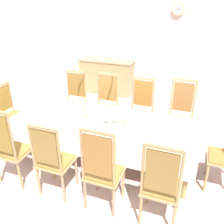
# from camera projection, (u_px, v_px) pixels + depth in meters

# --- Properties ---
(ground) EXTENTS (7.58, 6.63, 0.04)m
(ground) POSITION_uv_depth(u_px,v_px,m) (100.00, 167.00, 3.95)
(ground) COLOR #C3ACA9
(back_wall) EXTENTS (7.58, 0.08, 3.47)m
(back_wall) POSITION_uv_depth(u_px,v_px,m) (152.00, 27.00, 6.01)
(back_wall) COLOR silver
(back_wall) RESTS_ON ground
(dining_table) EXTENTS (2.80, 1.04, 0.73)m
(dining_table) POSITION_uv_depth(u_px,v_px,m) (105.00, 124.00, 3.81)
(dining_table) COLOR tan
(dining_table) RESTS_ON ground
(tablecloth) EXTENTS (2.82, 1.06, 0.37)m
(tablecloth) POSITION_uv_depth(u_px,v_px,m) (105.00, 125.00, 3.82)
(tablecloth) COLOR white
(tablecloth) RESTS_ON dining_table
(chair_south_a) EXTENTS (0.44, 0.42, 1.20)m
(chair_south_a) POSITION_uv_depth(u_px,v_px,m) (9.00, 146.00, 3.38)
(chair_south_a) COLOR #A08C53
(chair_south_a) RESTS_ON ground
(chair_north_a) EXTENTS (0.44, 0.42, 1.12)m
(chair_north_a) POSITION_uv_depth(u_px,v_px,m) (74.00, 99.00, 4.96)
(chair_north_a) COLOR tan
(chair_north_a) RESTS_ON ground
(chair_south_b) EXTENTS (0.44, 0.42, 1.11)m
(chair_south_b) POSITION_uv_depth(u_px,v_px,m) (53.00, 159.00, 3.19)
(chair_south_b) COLOR tan
(chair_south_b) RESTS_ON ground
(chair_north_b) EXTENTS (0.44, 0.42, 1.14)m
(chair_north_b) POSITION_uv_depth(u_px,v_px,m) (106.00, 103.00, 4.74)
(chair_north_b) COLOR #A3865C
(chair_north_b) RESTS_ON ground
(chair_south_c) EXTENTS (0.44, 0.42, 1.19)m
(chair_south_c) POSITION_uv_depth(u_px,v_px,m) (102.00, 169.00, 2.95)
(chair_south_c) COLOR tan
(chair_south_c) RESTS_ON ground
(chair_north_c) EXTENTS (0.44, 0.42, 1.13)m
(chair_north_c) POSITION_uv_depth(u_px,v_px,m) (141.00, 109.00, 4.53)
(chair_north_c) COLOR #9D815B
(chair_north_c) RESTS_ON ground
(chair_south_d) EXTENTS (0.44, 0.42, 1.16)m
(chair_south_d) POSITION_uv_depth(u_px,v_px,m) (161.00, 184.00, 2.74)
(chair_south_d) COLOR tan
(chair_south_d) RESTS_ON ground
(chair_north_d) EXTENTS (0.44, 0.42, 1.19)m
(chair_north_d) POSITION_uv_depth(u_px,v_px,m) (180.00, 114.00, 4.30)
(chair_north_d) COLOR tan
(chair_north_d) RESTS_ON ground
(chair_head_west) EXTENTS (0.42, 0.44, 1.07)m
(chair_head_west) POSITION_uv_depth(u_px,v_px,m) (11.00, 113.00, 4.43)
(chair_head_west) COLOR #A38458
(chair_head_west) RESTS_ON ground
(soup_tureen) EXTENTS (0.27, 0.27, 0.22)m
(soup_tureen) POSITION_uv_depth(u_px,v_px,m) (110.00, 115.00, 3.71)
(soup_tureen) COLOR white
(soup_tureen) RESTS_ON tablecloth
(candlestick_west) EXTENTS (0.07, 0.07, 0.32)m
(candlestick_west) POSITION_uv_depth(u_px,v_px,m) (85.00, 110.00, 3.83)
(candlestick_west) COLOR gold
(candlestick_west) RESTS_ON tablecloth
(candlestick_east) EXTENTS (0.07, 0.07, 0.35)m
(candlestick_east) POSITION_uv_depth(u_px,v_px,m) (125.00, 115.00, 3.62)
(candlestick_east) COLOR gold
(candlestick_east) RESTS_ON tablecloth
(bowl_near_left) EXTENTS (0.17, 0.17, 0.04)m
(bowl_near_left) POSITION_uv_depth(u_px,v_px,m) (74.00, 103.00, 4.32)
(bowl_near_left) COLOR white
(bowl_near_left) RESTS_ON tablecloth
(bowl_near_right) EXTENTS (0.14, 0.14, 0.04)m
(bowl_near_right) POSITION_uv_depth(u_px,v_px,m) (68.00, 125.00, 3.59)
(bowl_near_right) COLOR white
(bowl_near_right) RESTS_ON tablecloth
(spoon_primary) EXTENTS (0.07, 0.17, 0.01)m
(spoon_primary) POSITION_uv_depth(u_px,v_px,m) (68.00, 102.00, 4.39)
(spoon_primary) COLOR gold
(spoon_primary) RESTS_ON tablecloth
(spoon_secondary) EXTENTS (0.03, 0.18, 0.01)m
(spoon_secondary) POSITION_uv_depth(u_px,v_px,m) (62.00, 124.00, 3.65)
(spoon_secondary) COLOR gold
(spoon_secondary) RESTS_ON tablecloth
(sideboard) EXTENTS (1.44, 0.48, 0.90)m
(sideboard) POSITION_uv_depth(u_px,v_px,m) (106.00, 77.00, 6.64)
(sideboard) COLOR tan
(sideboard) RESTS_ON ground
(mounted_clock) EXTENTS (0.28, 0.06, 0.28)m
(mounted_clock) POSITION_uv_depth(u_px,v_px,m) (178.00, 9.00, 5.58)
(mounted_clock) COLOR #D1B251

